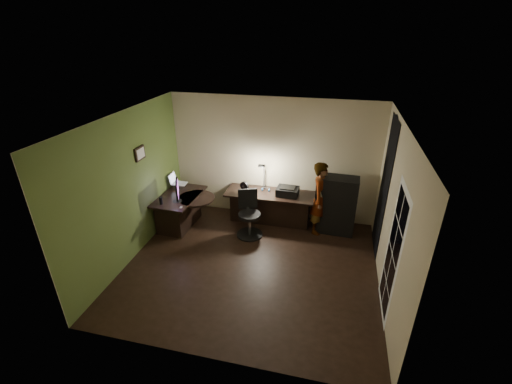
% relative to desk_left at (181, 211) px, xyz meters
% --- Properties ---
extents(floor, '(4.50, 4.00, 0.01)m').
position_rel_desk_left_xyz_m(floor, '(1.83, -1.05, -0.37)').
color(floor, black).
rests_on(floor, ground).
extents(ceiling, '(4.50, 4.00, 0.01)m').
position_rel_desk_left_xyz_m(ceiling, '(1.83, -1.05, 2.34)').
color(ceiling, silver).
rests_on(ceiling, floor).
extents(wall_back, '(4.50, 0.01, 2.70)m').
position_rel_desk_left_xyz_m(wall_back, '(1.83, 0.96, 0.99)').
color(wall_back, '#C2B28D').
rests_on(wall_back, floor).
extents(wall_front, '(4.50, 0.01, 2.70)m').
position_rel_desk_left_xyz_m(wall_front, '(1.83, -3.05, 0.99)').
color(wall_front, '#C2B28D').
rests_on(wall_front, floor).
extents(wall_left, '(0.01, 4.00, 2.70)m').
position_rel_desk_left_xyz_m(wall_left, '(-0.42, -1.05, 0.99)').
color(wall_left, '#C2B28D').
rests_on(wall_left, floor).
extents(wall_right, '(0.01, 4.00, 2.70)m').
position_rel_desk_left_xyz_m(wall_right, '(4.08, -1.05, 0.99)').
color(wall_right, '#C2B28D').
rests_on(wall_right, floor).
extents(green_wall_overlay, '(0.00, 4.00, 2.70)m').
position_rel_desk_left_xyz_m(green_wall_overlay, '(-0.41, -1.05, 0.99)').
color(green_wall_overlay, '#4F662A').
rests_on(green_wall_overlay, floor).
extents(arched_doorway, '(0.01, 0.90, 2.60)m').
position_rel_desk_left_xyz_m(arched_doorway, '(4.07, 0.10, 0.94)').
color(arched_doorway, black).
rests_on(arched_doorway, floor).
extents(french_door, '(0.02, 0.92, 2.10)m').
position_rel_desk_left_xyz_m(french_door, '(4.07, -1.60, 0.69)').
color(french_door, white).
rests_on(french_door, floor).
extents(framed_picture, '(0.04, 0.30, 0.25)m').
position_rel_desk_left_xyz_m(framed_picture, '(-0.39, -0.60, 1.49)').
color(framed_picture, black).
rests_on(framed_picture, wall_left).
extents(desk_left, '(0.83, 1.29, 0.72)m').
position_rel_desk_left_xyz_m(desk_left, '(0.00, 0.00, 0.00)').
color(desk_left, black).
rests_on(desk_left, floor).
extents(desk_right, '(1.91, 0.67, 0.72)m').
position_rel_desk_left_xyz_m(desk_right, '(1.85, 0.58, -0.00)').
color(desk_right, black).
rests_on(desk_right, floor).
extents(cabinet, '(0.85, 0.45, 1.25)m').
position_rel_desk_left_xyz_m(cabinet, '(3.25, 0.53, 0.26)').
color(cabinet, black).
rests_on(cabinet, floor).
extents(laptop_stand, '(0.24, 0.21, 0.10)m').
position_rel_desk_left_xyz_m(laptop_stand, '(-0.17, 0.40, 0.40)').
color(laptop_stand, silver).
rests_on(laptop_stand, desk_left).
extents(laptop, '(0.35, 0.33, 0.23)m').
position_rel_desk_left_xyz_m(laptop, '(-0.17, 0.40, 0.56)').
color(laptop, silver).
rests_on(laptop, laptop_stand).
extents(monitor, '(0.30, 0.50, 0.33)m').
position_rel_desk_left_xyz_m(monitor, '(0.07, -0.24, 0.51)').
color(monitor, black).
rests_on(monitor, desk_left).
extents(mouse, '(0.07, 0.09, 0.03)m').
position_rel_desk_left_xyz_m(mouse, '(0.26, -0.47, 0.36)').
color(mouse, silver).
rests_on(mouse, desk_left).
extents(phone, '(0.08, 0.13, 0.01)m').
position_rel_desk_left_xyz_m(phone, '(0.22, 0.28, 0.35)').
color(phone, black).
rests_on(phone, desk_left).
extents(pen, '(0.10, 0.13, 0.01)m').
position_rel_desk_left_xyz_m(pen, '(0.08, -0.39, 0.35)').
color(pen, black).
rests_on(pen, desk_left).
extents(speaker, '(0.07, 0.07, 0.17)m').
position_rel_desk_left_xyz_m(speaker, '(-0.19, -0.43, 0.43)').
color(speaker, black).
rests_on(speaker, desk_left).
extents(notepad, '(0.24, 0.28, 0.01)m').
position_rel_desk_left_xyz_m(notepad, '(0.02, -0.39, 0.35)').
color(notepad, silver).
rests_on(notepad, desk_left).
extents(desk_fan, '(0.22, 0.18, 0.31)m').
position_rel_desk_left_xyz_m(desk_fan, '(1.33, 0.42, 0.49)').
color(desk_fan, black).
rests_on(desk_fan, desk_right).
extents(headphones, '(0.19, 0.08, 0.09)m').
position_rel_desk_left_xyz_m(headphones, '(1.74, 0.67, 0.38)').
color(headphones, navy).
rests_on(headphones, desk_right).
extents(printer, '(0.47, 0.38, 0.20)m').
position_rel_desk_left_xyz_m(printer, '(2.23, 0.58, 0.44)').
color(printer, black).
rests_on(printer, desk_right).
extents(desk_lamp, '(0.20, 0.34, 0.72)m').
position_rel_desk_left_xyz_m(desk_lamp, '(1.68, 0.78, 0.70)').
color(desk_lamp, black).
rests_on(desk_lamp, desk_right).
extents(office_chair, '(0.71, 0.71, 0.97)m').
position_rel_desk_left_xyz_m(office_chair, '(1.55, -0.05, 0.13)').
color(office_chair, black).
rests_on(office_chair, floor).
extents(person, '(0.50, 0.63, 1.56)m').
position_rel_desk_left_xyz_m(person, '(2.94, 0.45, 0.42)').
color(person, '#D8A88C').
rests_on(person, floor).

